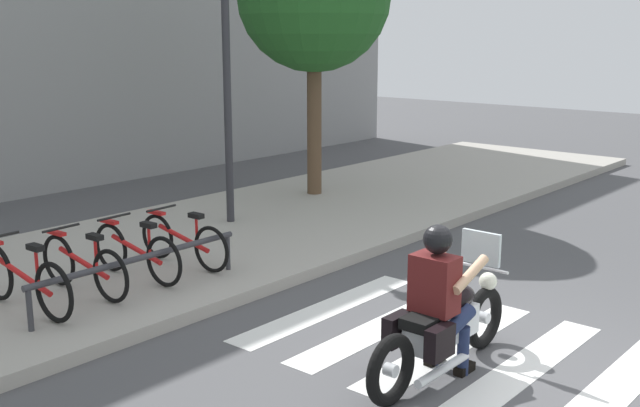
% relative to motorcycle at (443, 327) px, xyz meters
% --- Properties ---
extents(ground_plane, '(48.00, 48.00, 0.00)m').
position_rel_motorcycle_xyz_m(ground_plane, '(0.52, -0.53, -0.46)').
color(ground_plane, '#4C4C4F').
extents(sidewalk, '(24.00, 4.40, 0.15)m').
position_rel_motorcycle_xyz_m(sidewalk, '(0.52, 4.88, -0.38)').
color(sidewalk, '#A8A399').
rests_on(sidewalk, ground).
extents(crosswalk_stripe_1, '(2.80, 0.40, 0.01)m').
position_rel_motorcycle_xyz_m(crosswalk_stripe_1, '(0.59, -1.33, -0.45)').
color(crosswalk_stripe_1, white).
rests_on(crosswalk_stripe_1, ground).
extents(crosswalk_stripe_2, '(2.80, 0.40, 0.01)m').
position_rel_motorcycle_xyz_m(crosswalk_stripe_2, '(0.59, -0.53, -0.45)').
color(crosswalk_stripe_2, white).
rests_on(crosswalk_stripe_2, ground).
extents(crosswalk_stripe_3, '(2.80, 0.40, 0.01)m').
position_rel_motorcycle_xyz_m(crosswalk_stripe_3, '(0.59, 0.27, -0.45)').
color(crosswalk_stripe_3, white).
rests_on(crosswalk_stripe_3, ground).
extents(crosswalk_stripe_4, '(2.80, 0.40, 0.01)m').
position_rel_motorcycle_xyz_m(crosswalk_stripe_4, '(0.59, 1.07, -0.45)').
color(crosswalk_stripe_4, white).
rests_on(crosswalk_stripe_4, ground).
extents(crosswalk_stripe_5, '(2.80, 0.40, 0.01)m').
position_rel_motorcycle_xyz_m(crosswalk_stripe_5, '(0.59, 1.87, -0.45)').
color(crosswalk_stripe_5, white).
rests_on(crosswalk_stripe_5, ground).
extents(motorcycle, '(2.20, 0.62, 1.22)m').
position_rel_motorcycle_xyz_m(motorcycle, '(0.00, 0.00, 0.00)').
color(motorcycle, black).
rests_on(motorcycle, ground).
extents(rider, '(0.62, 0.53, 1.43)m').
position_rel_motorcycle_xyz_m(rider, '(-0.08, 0.00, 0.37)').
color(rider, '#591919').
rests_on(rider, ground).
extents(bicycle_0, '(0.48, 1.74, 0.78)m').
position_rel_motorcycle_xyz_m(bicycle_0, '(-1.86, 4.01, 0.05)').
color(bicycle_0, black).
rests_on(bicycle_0, sidewalk).
extents(bicycle_1, '(0.48, 1.58, 0.74)m').
position_rel_motorcycle_xyz_m(bicycle_1, '(-1.14, 4.01, 0.03)').
color(bicycle_1, black).
rests_on(bicycle_1, sidewalk).
extents(bicycle_2, '(0.48, 1.59, 0.74)m').
position_rel_motorcycle_xyz_m(bicycle_2, '(-0.42, 4.01, 0.03)').
color(bicycle_2, black).
rests_on(bicycle_2, sidewalk).
extents(bicycle_3, '(0.48, 1.59, 0.72)m').
position_rel_motorcycle_xyz_m(bicycle_3, '(0.30, 4.01, 0.03)').
color(bicycle_3, black).
rests_on(bicycle_3, sidewalk).
extents(bike_rack, '(2.76, 0.07, 0.48)m').
position_rel_motorcycle_xyz_m(bike_rack, '(-0.78, 3.46, 0.10)').
color(bike_rack, '#333338').
rests_on(bike_rack, sidewalk).
extents(street_lamp, '(0.28, 0.28, 4.07)m').
position_rel_motorcycle_xyz_m(street_lamp, '(2.28, 5.28, 2.03)').
color(street_lamp, '#2D2D33').
rests_on(street_lamp, ground).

